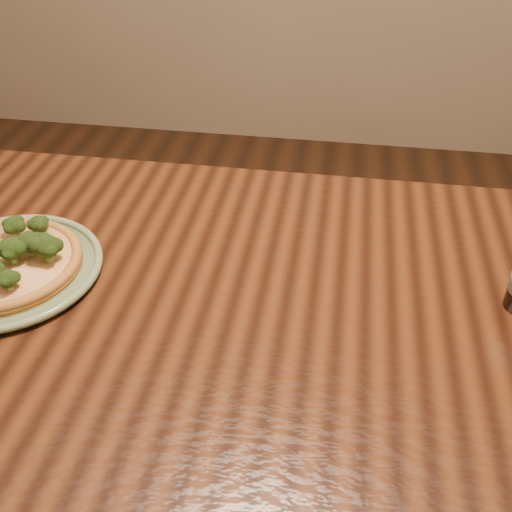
# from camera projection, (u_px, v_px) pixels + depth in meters

# --- Properties ---
(table) EXTENTS (1.60, 0.90, 0.75)m
(table) POSITION_uv_depth(u_px,v_px,m) (246.00, 349.00, 1.01)
(table) COLOR #3E1E0D
(table) RESTS_ON ground
(plate) EXTENTS (0.32, 0.32, 0.02)m
(plate) POSITION_uv_depth(u_px,v_px,m) (7.00, 269.00, 1.01)
(plate) COLOR #6E7F57
(plate) RESTS_ON table
(pizza) EXTENTS (0.26, 0.26, 0.07)m
(pizza) POSITION_uv_depth(u_px,v_px,m) (4.00, 260.00, 1.00)
(pizza) COLOR #B06E27
(pizza) RESTS_ON plate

